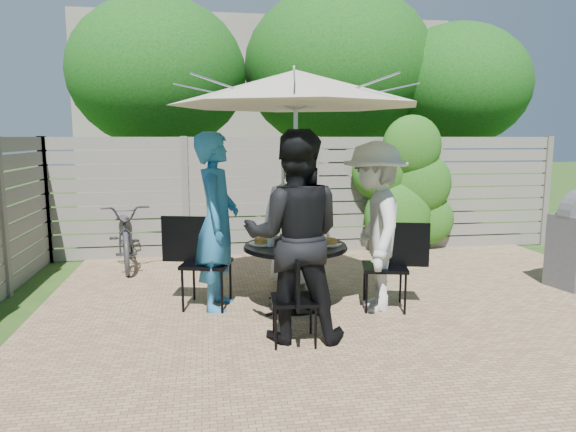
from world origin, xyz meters
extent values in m
plane|color=#254A17|center=(0.00, 0.00, 0.00)|extent=(60.00, 60.00, 0.00)
cube|color=tan|center=(0.00, 0.50, 0.01)|extent=(7.00, 6.00, 0.02)
cube|color=gray|center=(0.00, 3.00, 0.93)|extent=(8.00, 0.10, 1.85)
ellipsoid|color=#255E15|center=(1.40, 2.85, 0.90)|extent=(1.20, 0.70, 1.80)
cube|color=#A19186|center=(0.00, 12.00, 2.50)|extent=(10.00, 6.00, 5.00)
ellipsoid|color=#124710|center=(-2.50, 5.00, 2.97)|extent=(3.20, 3.20, 2.72)
ellipsoid|color=#124710|center=(1.00, 5.50, 3.18)|extent=(3.80, 3.80, 3.23)
ellipsoid|color=#124710|center=(3.20, 4.80, 2.83)|extent=(2.80, 2.80, 2.38)
cylinder|color=black|center=(-0.77, 0.38, 0.69)|extent=(1.26, 1.26, 0.03)
cylinder|color=black|center=(-0.77, 0.38, 0.35)|extent=(0.08, 0.08, 0.69)
cylinder|color=black|center=(-0.77, 0.38, 0.02)|extent=(0.58, 0.58, 0.04)
cylinder|color=silver|center=(-0.77, 0.38, 1.19)|extent=(0.05, 0.05, 2.38)
cone|color=beige|center=(-0.77, 0.38, 2.33)|extent=(3.01, 3.01, 0.36)
cube|color=black|center=(-0.59, 1.32, 0.43)|extent=(0.52, 0.52, 0.03)
cube|color=black|center=(-0.53, 1.52, 0.66)|extent=(0.15, 0.41, 0.43)
imported|color=white|center=(-0.61, 1.20, 0.87)|extent=(0.94, 0.70, 1.74)
cube|color=black|center=(-1.70, 0.56, 0.49)|extent=(0.59, 0.59, 0.04)
cube|color=black|center=(-1.93, 0.62, 0.76)|extent=(0.48, 0.16, 0.49)
imported|color=teal|center=(-1.58, 0.54, 0.95)|extent=(0.57, 0.76, 1.89)
cube|color=black|center=(-0.94, -0.55, 0.41)|extent=(0.43, 0.43, 0.03)
cube|color=black|center=(-0.96, -0.75, 0.63)|extent=(0.06, 0.40, 0.41)
imported|color=black|center=(-0.92, -0.43, 0.95)|extent=(1.04, 0.88, 1.90)
cube|color=black|center=(0.17, 0.21, 0.47)|extent=(0.56, 0.56, 0.04)
cube|color=black|center=(0.39, 0.15, 0.72)|extent=(0.45, 0.14, 0.47)
imported|color=silver|center=(0.05, 0.23, 0.90)|extent=(0.87, 1.26, 1.80)
cylinder|color=white|center=(-0.70, 0.74, 0.72)|extent=(0.26, 0.26, 0.01)
cylinder|color=#AD7D32|center=(-0.70, 0.74, 0.75)|extent=(0.15, 0.15, 0.05)
cylinder|color=white|center=(-1.12, 0.45, 0.72)|extent=(0.26, 0.26, 0.01)
cylinder|color=#AD7D32|center=(-1.12, 0.45, 0.75)|extent=(0.15, 0.15, 0.05)
cylinder|color=white|center=(-0.83, 0.03, 0.72)|extent=(0.26, 0.26, 0.01)
cylinder|color=#AD7D32|center=(-0.83, 0.03, 0.75)|extent=(0.15, 0.15, 0.05)
cylinder|color=white|center=(-0.41, 0.32, 0.72)|extent=(0.26, 0.26, 0.01)
cylinder|color=#AD7D32|center=(-0.41, 0.32, 0.75)|extent=(0.15, 0.15, 0.05)
cylinder|color=white|center=(-0.65, 0.06, 0.72)|extent=(0.24, 0.24, 0.01)
cylinder|color=#AD7D32|center=(-0.65, 0.06, 0.75)|extent=(0.14, 0.14, 0.05)
cylinder|color=silver|center=(-0.82, 0.66, 0.78)|extent=(0.07, 0.07, 0.14)
cylinder|color=silver|center=(-1.04, 0.33, 0.78)|extent=(0.07, 0.07, 0.14)
cylinder|color=silver|center=(-0.71, 0.11, 0.78)|extent=(0.07, 0.07, 0.14)
cylinder|color=silver|center=(-0.49, 0.44, 0.78)|extent=(0.07, 0.07, 0.14)
cylinder|color=#59280C|center=(-0.82, 0.44, 0.79)|extent=(0.09, 0.09, 0.16)
cylinder|color=#C6B293|center=(-0.63, 0.58, 0.77)|extent=(0.08, 0.08, 0.12)
imported|color=#333338|center=(-2.84, 2.60, 0.47)|extent=(0.92, 1.86, 0.93)
camera|label=1|loc=(-1.68, -4.86, 1.83)|focal=32.00mm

